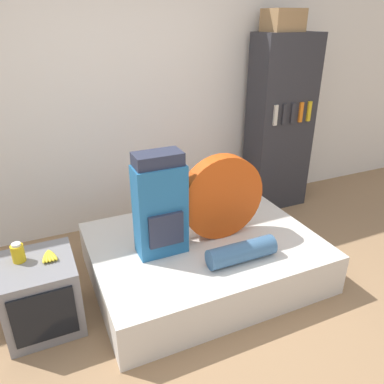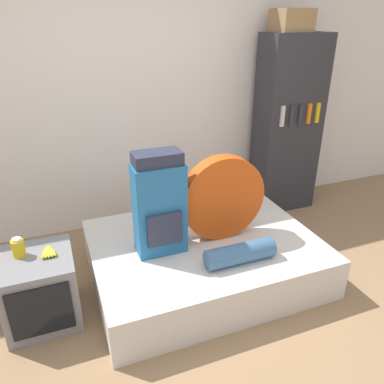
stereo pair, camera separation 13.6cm
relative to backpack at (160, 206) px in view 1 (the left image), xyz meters
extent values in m
plane|color=#997551|center=(0.15, -0.69, -0.74)|extent=(16.00, 16.00, 0.00)
cube|color=white|center=(0.15, 1.21, 0.56)|extent=(8.00, 0.05, 2.60)
cube|color=silver|center=(0.37, 0.01, -0.56)|extent=(1.81, 1.38, 0.35)
cube|color=#23669E|center=(0.00, 0.00, -0.04)|extent=(0.38, 0.21, 0.71)
cube|color=#282D42|center=(0.00, 0.01, 0.37)|extent=(0.35, 0.19, 0.09)
cube|color=#282D42|center=(0.00, -0.12, -0.14)|extent=(0.26, 0.03, 0.26)
cylinder|color=#D14C14|center=(0.53, 0.03, -0.04)|extent=(0.70, 0.12, 0.70)
cylinder|color=#3D668E|center=(0.50, -0.37, -0.31)|extent=(0.54, 0.15, 0.15)
cube|color=gray|center=(-0.91, -0.03, -0.48)|extent=(0.49, 0.51, 0.52)
cube|color=black|center=(-0.91, -0.30, -0.47)|extent=(0.39, 0.02, 0.37)
cylinder|color=gold|center=(-1.00, 0.04, -0.16)|extent=(0.08, 0.08, 0.12)
cylinder|color=white|center=(-1.00, 0.04, -0.09)|extent=(0.06, 0.06, 0.02)
ellipsoid|color=yellow|center=(-0.83, -0.01, -0.20)|extent=(0.08, 0.16, 0.03)
ellipsoid|color=yellow|center=(-0.82, -0.01, -0.20)|extent=(0.06, 0.16, 0.03)
ellipsoid|color=yellow|center=(-0.81, -0.01, -0.20)|extent=(0.03, 0.15, 0.03)
ellipsoid|color=yellow|center=(-0.80, -0.01, -0.20)|extent=(0.06, 0.16, 0.03)
ellipsoid|color=yellow|center=(-0.79, -0.01, -0.20)|extent=(0.08, 0.16, 0.03)
cube|color=#2D2D33|center=(1.72, 0.92, 0.20)|extent=(0.67, 0.37, 1.88)
cube|color=beige|center=(1.51, 0.72, 0.37)|extent=(0.04, 0.02, 0.21)
cube|color=#2D2D33|center=(1.62, 0.72, 0.37)|extent=(0.04, 0.02, 0.21)
cube|color=#2D2D33|center=(1.72, 0.72, 0.37)|extent=(0.04, 0.02, 0.21)
cube|color=orange|center=(1.83, 0.72, 0.37)|extent=(0.04, 0.02, 0.21)
cube|color=gold|center=(1.94, 0.72, 0.37)|extent=(0.04, 0.02, 0.21)
cube|color=#99754C|center=(1.64, 0.93, 1.24)|extent=(0.34, 0.30, 0.21)
camera|label=1|loc=(-0.80, -2.34, 1.26)|focal=35.00mm
camera|label=2|loc=(-0.67, -2.39, 1.26)|focal=35.00mm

